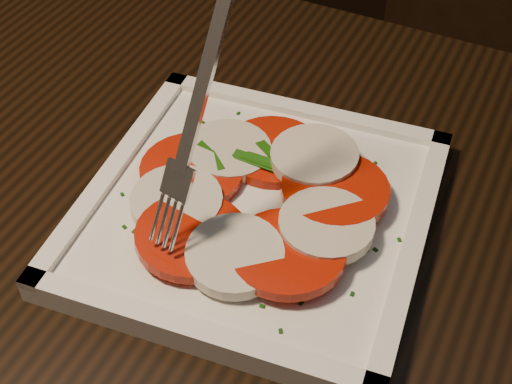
% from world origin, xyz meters
% --- Properties ---
extents(table, '(1.23, 0.84, 0.75)m').
position_xyz_m(table, '(-0.22, -0.12, 0.65)').
color(table, black).
rests_on(table, ground).
extents(chair, '(0.44, 0.44, 0.93)m').
position_xyz_m(chair, '(-0.12, 0.57, 0.53)').
color(chair, black).
rests_on(chair, ground).
extents(plate, '(0.29, 0.29, 0.01)m').
position_xyz_m(plate, '(-0.20, -0.03, 0.76)').
color(plate, white).
rests_on(plate, table).
extents(caprese_salad, '(0.21, 0.19, 0.02)m').
position_xyz_m(caprese_salad, '(-0.20, -0.03, 0.77)').
color(caprese_salad, '#B91404').
rests_on(caprese_salad, plate).
extents(fork, '(0.05, 0.10, 0.17)m').
position_xyz_m(fork, '(-0.22, -0.05, 0.87)').
color(fork, white).
rests_on(fork, caprese_salad).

